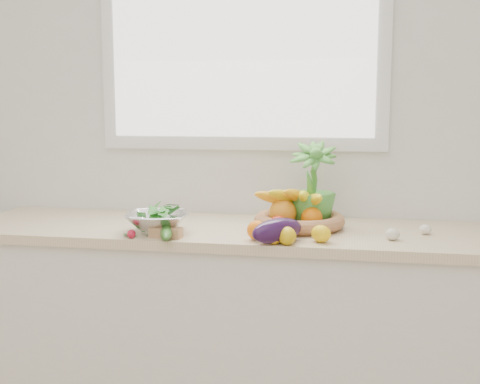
% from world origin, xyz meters
% --- Properties ---
extents(back_wall, '(4.50, 0.02, 2.70)m').
position_xyz_m(back_wall, '(0.00, 2.25, 1.35)').
color(back_wall, white).
rests_on(back_wall, ground).
extents(counter_cabinet, '(2.20, 0.58, 0.86)m').
position_xyz_m(counter_cabinet, '(0.00, 1.95, 0.43)').
color(counter_cabinet, silver).
rests_on(counter_cabinet, ground).
extents(countertop, '(2.24, 0.62, 0.04)m').
position_xyz_m(countertop, '(0.00, 1.95, 0.88)').
color(countertop, beige).
rests_on(countertop, counter_cabinet).
extents(window_frame, '(1.30, 0.03, 1.10)m').
position_xyz_m(window_frame, '(0.00, 2.23, 1.75)').
color(window_frame, white).
rests_on(window_frame, back_wall).
extents(window_pane, '(1.18, 0.01, 0.98)m').
position_xyz_m(window_pane, '(0.00, 2.21, 1.75)').
color(window_pane, white).
rests_on(window_pane, window_frame).
extents(orange_loose, '(0.08, 0.08, 0.07)m').
position_xyz_m(orange_loose, '(0.15, 1.73, 0.94)').
color(orange_loose, orange).
rests_on(orange_loose, countertop).
extents(lemon_a, '(0.10, 0.11, 0.07)m').
position_xyz_m(lemon_a, '(0.27, 1.67, 0.93)').
color(lemon_a, gold).
rests_on(lemon_a, countertop).
extents(lemon_b, '(0.09, 0.09, 0.06)m').
position_xyz_m(lemon_b, '(0.22, 1.67, 0.93)').
color(lemon_b, '#EEA30C').
rests_on(lemon_b, countertop).
extents(lemon_c, '(0.10, 0.10, 0.06)m').
position_xyz_m(lemon_c, '(0.39, 1.73, 0.93)').
color(lemon_c, yellow).
rests_on(lemon_c, countertop).
extents(apple, '(0.09, 0.09, 0.07)m').
position_xyz_m(apple, '(0.22, 1.85, 0.94)').
color(apple, '#B1230E').
rests_on(apple, countertop).
extents(ginger, '(0.13, 0.06, 0.04)m').
position_xyz_m(ginger, '(-0.20, 1.71, 0.92)').
color(ginger, tan).
rests_on(ginger, countertop).
extents(garlic_a, '(0.06, 0.06, 0.04)m').
position_xyz_m(garlic_a, '(0.79, 1.94, 0.92)').
color(garlic_a, white).
rests_on(garlic_a, countertop).
extents(garlic_b, '(0.07, 0.07, 0.05)m').
position_xyz_m(garlic_b, '(0.31, 1.98, 0.92)').
color(garlic_b, beige).
rests_on(garlic_b, countertop).
extents(garlic_c, '(0.05, 0.05, 0.04)m').
position_xyz_m(garlic_c, '(0.65, 1.82, 0.92)').
color(garlic_c, beige).
rests_on(garlic_c, countertop).
extents(eggplant, '(0.22, 0.23, 0.09)m').
position_xyz_m(eggplant, '(0.23, 1.69, 0.95)').
color(eggplant, '#270E36').
rests_on(eggplant, countertop).
extents(cucumber, '(0.11, 0.26, 0.05)m').
position_xyz_m(cucumber, '(-0.19, 1.70, 0.92)').
color(cucumber, '#1A5318').
rests_on(cucumber, countertop).
extents(radish, '(0.04, 0.04, 0.03)m').
position_xyz_m(radish, '(-0.32, 1.67, 0.92)').
color(radish, red).
rests_on(radish, countertop).
extents(potted_herb, '(0.20, 0.20, 0.35)m').
position_xyz_m(potted_herb, '(0.34, 2.01, 1.08)').
color(potted_herb, '#4A9B38').
rests_on(potted_herb, countertop).
extents(fruit_basket, '(0.48, 0.48, 0.19)m').
position_xyz_m(fruit_basket, '(0.29, 1.98, 0.95)').
color(fruit_basket, '#B67751').
rests_on(fruit_basket, countertop).
extents(colander_with_spinach, '(0.29, 0.29, 0.13)m').
position_xyz_m(colander_with_spinach, '(-0.25, 1.78, 0.96)').
color(colander_with_spinach, white).
rests_on(colander_with_spinach, countertop).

